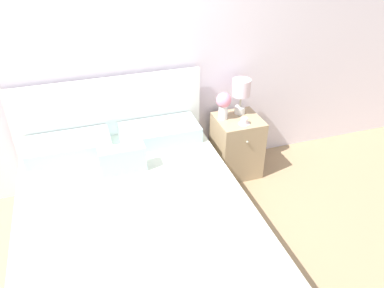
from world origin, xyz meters
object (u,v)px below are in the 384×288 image
Objects in this scene: table_lamp at (241,91)px; teacup at (244,121)px; nightstand at (237,146)px; flower_vase at (224,103)px; bed at (135,224)px.

table_lamp is 3.32× the size of teacup.
teacup reaches higher than nightstand.
teacup is at bearing -103.28° from table_lamp.
flower_vase is 0.26m from teacup.
nightstand is at bearing -118.32° from table_lamp.
nightstand is 0.36m from teacup.
table_lamp is at bearing 14.44° from flower_vase.
flower_vase is (-0.14, 0.05, 0.47)m from nightstand.
bed is 20.06× the size of teacup.
bed is 6.05× the size of table_lamp.
table_lamp is at bearing 35.05° from bed.
table_lamp reaches higher than teacup.
nightstand is 2.31× the size of flower_vase.
table_lamp reaches higher than flower_vase.
teacup is (1.19, 0.65, 0.35)m from bed.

